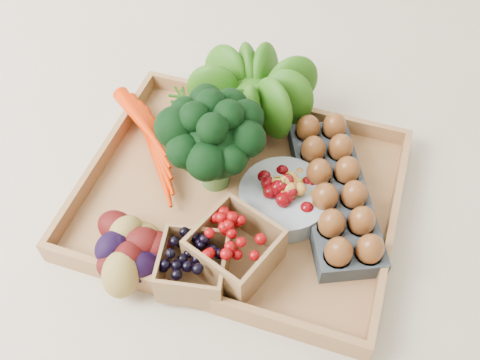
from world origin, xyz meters
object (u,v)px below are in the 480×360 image
(tray, at_px, (240,198))
(egg_carton, at_px, (334,195))
(cherry_bowl, at_px, (284,199))
(broccoli, at_px, (214,156))

(tray, relative_size, egg_carton, 1.72)
(cherry_bowl, bearing_deg, tray, -178.35)
(cherry_bowl, relative_size, egg_carton, 0.50)
(broccoli, distance_m, egg_carton, 0.22)
(tray, xyz_separation_m, egg_carton, (0.16, 0.04, 0.03))
(broccoli, bearing_deg, egg_carton, 5.81)
(broccoli, relative_size, egg_carton, 0.56)
(egg_carton, bearing_deg, tray, 169.75)
(broccoli, height_order, egg_carton, broccoli)
(tray, distance_m, egg_carton, 0.17)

